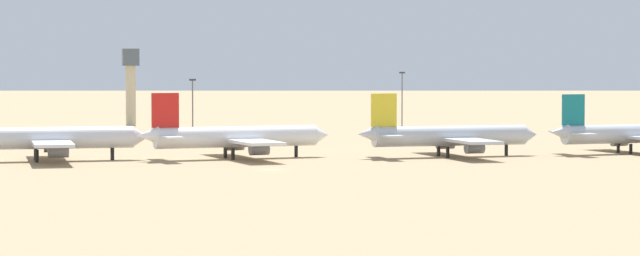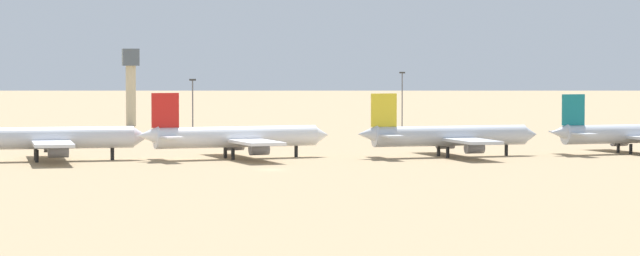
{
  "view_description": "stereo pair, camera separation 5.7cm",
  "coord_description": "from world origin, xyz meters",
  "px_view_note": "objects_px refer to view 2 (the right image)",
  "views": [
    {
      "loc": [
        -45.92,
        -249.0,
        19.79
      ],
      "look_at": [
        17.29,
        35.53,
        6.0
      ],
      "focal_mm": 76.43,
      "sensor_mm": 36.0,
      "label": 1
    },
    {
      "loc": [
        -45.87,
        -249.01,
        19.79
      ],
      "look_at": [
        17.29,
        35.53,
        6.0
      ],
      "focal_mm": 76.43,
      "sensor_mm": 36.0,
      "label": 2
    }
  ],
  "objects_px": {
    "light_pole_mid": "(402,95)",
    "parked_jet_red_2": "(235,137)",
    "parked_jet_teal_4": "(629,134)",
    "light_pole_west": "(193,103)",
    "control_tower": "(131,79)",
    "parked_jet_yellow_3": "(448,136)",
    "parked_jet_white_1": "(42,138)"
  },
  "relations": [
    {
      "from": "parked_jet_white_1",
      "to": "parked_jet_red_2",
      "type": "bearing_deg",
      "value": -3.81
    },
    {
      "from": "parked_jet_teal_4",
      "to": "light_pole_mid",
      "type": "distance_m",
      "value": 136.78
    },
    {
      "from": "light_pole_mid",
      "to": "parked_jet_teal_4",
      "type": "bearing_deg",
      "value": -84.52
    },
    {
      "from": "light_pole_mid",
      "to": "parked_jet_red_2",
      "type": "bearing_deg",
      "value": -119.13
    },
    {
      "from": "parked_jet_teal_4",
      "to": "light_pole_west",
      "type": "xyz_separation_m",
      "value": [
        -85.19,
        90.37,
        4.73
      ]
    },
    {
      "from": "parked_jet_teal_4",
      "to": "control_tower",
      "type": "relative_size",
      "value": 1.63
    },
    {
      "from": "parked_jet_white_1",
      "to": "light_pole_west",
      "type": "distance_m",
      "value": 95.97
    },
    {
      "from": "light_pole_mid",
      "to": "control_tower",
      "type": "bearing_deg",
      "value": 165.59
    },
    {
      "from": "parked_jet_white_1",
      "to": "parked_jet_red_2",
      "type": "height_order",
      "value": "parked_jet_white_1"
    },
    {
      "from": "parked_jet_white_1",
      "to": "light_pole_mid",
      "type": "distance_m",
      "value": 174.34
    },
    {
      "from": "parked_jet_white_1",
      "to": "control_tower",
      "type": "relative_size",
      "value": 1.75
    },
    {
      "from": "parked_jet_teal_4",
      "to": "control_tower",
      "type": "xyz_separation_m",
      "value": [
        -96.46,
        157.49,
        10.5
      ]
    },
    {
      "from": "parked_jet_yellow_3",
      "to": "parked_jet_white_1",
      "type": "bearing_deg",
      "value": 171.79
    },
    {
      "from": "parked_jet_yellow_3",
      "to": "parked_jet_teal_4",
      "type": "xyz_separation_m",
      "value": [
        42.28,
        1.82,
        -0.13
      ]
    },
    {
      "from": "parked_jet_white_1",
      "to": "light_pole_mid",
      "type": "height_order",
      "value": "light_pole_mid"
    },
    {
      "from": "parked_jet_red_2",
      "to": "parked_jet_teal_4",
      "type": "xyz_separation_m",
      "value": [
        87.5,
        -2.45,
        -0.21
      ]
    },
    {
      "from": "parked_jet_yellow_3",
      "to": "light_pole_mid",
      "type": "distance_m",
      "value": 141.03
    },
    {
      "from": "parked_jet_red_2",
      "to": "light_pole_mid",
      "type": "height_order",
      "value": "light_pole_mid"
    },
    {
      "from": "light_pole_west",
      "to": "light_pole_mid",
      "type": "relative_size",
      "value": 0.91
    },
    {
      "from": "parked_jet_yellow_3",
      "to": "light_pole_mid",
      "type": "height_order",
      "value": "light_pole_mid"
    },
    {
      "from": "parked_jet_teal_4",
      "to": "light_pole_west",
      "type": "bearing_deg",
      "value": 125.67
    },
    {
      "from": "control_tower",
      "to": "light_pole_west",
      "type": "height_order",
      "value": "control_tower"
    },
    {
      "from": "parked_jet_white_1",
      "to": "light_pole_west",
      "type": "height_order",
      "value": "light_pole_west"
    },
    {
      "from": "parked_jet_white_1",
      "to": "parked_jet_teal_4",
      "type": "relative_size",
      "value": 1.08
    },
    {
      "from": "control_tower",
      "to": "parked_jet_teal_4",
      "type": "bearing_deg",
      "value": -58.51
    },
    {
      "from": "parked_jet_red_2",
      "to": "parked_jet_yellow_3",
      "type": "distance_m",
      "value": 45.42
    },
    {
      "from": "parked_jet_red_2",
      "to": "parked_jet_white_1",
      "type": "bearing_deg",
      "value": 168.88
    },
    {
      "from": "parked_jet_teal_4",
      "to": "light_pole_west",
      "type": "distance_m",
      "value": 124.28
    },
    {
      "from": "parked_jet_yellow_3",
      "to": "control_tower",
      "type": "bearing_deg",
      "value": 104.48
    },
    {
      "from": "light_pole_west",
      "to": "parked_jet_yellow_3",
      "type": "bearing_deg",
      "value": -65.04
    },
    {
      "from": "parked_jet_teal_4",
      "to": "control_tower",
      "type": "bearing_deg",
      "value": 113.85
    },
    {
      "from": "parked_jet_teal_4",
      "to": "parked_jet_red_2",
      "type": "bearing_deg",
      "value": 170.76
    }
  ]
}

